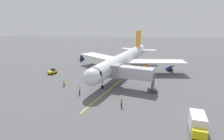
{
  "coord_description": "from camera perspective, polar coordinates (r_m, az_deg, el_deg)",
  "views": [
    {
      "loc": [
        -4.36,
        54.42,
        15.64
      ],
      "look_at": [
        0.76,
        8.92,
        3.0
      ],
      "focal_mm": 30.21,
      "sensor_mm": 36.0,
      "label": 1
    }
  ],
  "objects": [
    {
      "name": "belt_loader_rear_apron",
      "position": [
        60.65,
        16.95,
        0.5
      ],
      "size": [
        1.83,
        4.69,
        2.32
      ],
      "color": "#2D3899",
      "rests_on": "ground"
    },
    {
      "name": "tug_portside",
      "position": [
        57.27,
        -17.62,
        -0.43
      ],
      "size": [
        2.38,
        2.73,
        1.5
      ],
      "color": "yellow",
      "rests_on": "ground"
    },
    {
      "name": "ground_crew_wing_walker",
      "position": [
        46.17,
        -14.35,
        -3.7
      ],
      "size": [
        0.47,
        0.41,
        1.71
      ],
      "color": "#23232D",
      "rests_on": "ground"
    },
    {
      "name": "ground_crew_marshaller",
      "position": [
        34.71,
        2.88,
        -9.74
      ],
      "size": [
        0.47,
        0.44,
        1.71
      ],
      "color": "#23232D",
      "rests_on": "ground"
    },
    {
      "name": "ground_plane",
      "position": [
        56.79,
        1.77,
        -0.56
      ],
      "size": [
        220.0,
        220.0,
        0.0
      ],
      "primitive_type": "plane",
      "color": "#565659"
    },
    {
      "name": "jet_bridge",
      "position": [
        42.74,
        5.0,
        -0.76
      ],
      "size": [
        11.41,
        5.84,
        5.4
      ],
      "color": "#B7B7BC",
      "rests_on": "ground"
    },
    {
      "name": "apron_lead_in_line",
      "position": [
        49.74,
        2.91,
        -2.91
      ],
      "size": [
        12.01,
        38.3,
        0.01
      ],
      "primitive_type": "cube",
      "rotation": [
        0.0,
        0.0,
        -0.3
      ],
      "color": "yellow",
      "rests_on": "ground"
    },
    {
      "name": "airplane",
      "position": [
        54.73,
        3.47,
        3.13
      ],
      "size": [
        33.26,
        39.45,
        11.5
      ],
      "color": "silver",
      "rests_on": "ground"
    },
    {
      "name": "belt_loader_starboard_side",
      "position": [
        73.93,
        -9.04,
        3.59
      ],
      "size": [
        1.9,
        4.71,
        2.32
      ],
      "color": "#2D3899",
      "rests_on": "ground"
    },
    {
      "name": "ground_crew_loader",
      "position": [
        40.73,
        -9.8,
        -6.04
      ],
      "size": [
        0.33,
        0.44,
        1.71
      ],
      "color": "#23232D",
      "rests_on": "ground"
    },
    {
      "name": "box_truck_near_nose",
      "position": [
        29.88,
        24.51,
        -14.58
      ],
      "size": [
        2.71,
        4.87,
        2.62
      ],
      "color": "yellow",
      "rests_on": "ground"
    }
  ]
}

